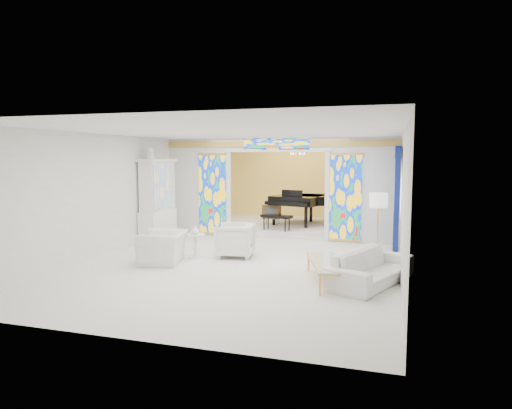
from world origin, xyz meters
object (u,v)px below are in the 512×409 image
(sofa, at_px, (371,268))
(tv_console, at_px, (272,212))
(coffee_table, at_px, (326,263))
(grand_piano, at_px, (305,200))
(armchair_right, at_px, (235,240))
(armchair_left, at_px, (163,247))
(china_cabinet, at_px, (158,201))

(sofa, relative_size, tv_console, 3.29)
(coffee_table, relative_size, tv_console, 2.96)
(sofa, bearing_deg, grand_piano, 43.80)
(armchair_right, bearing_deg, tv_console, 174.05)
(armchair_right, height_order, grand_piano, grand_piano)
(coffee_table, relative_size, grand_piano, 0.64)
(armchair_left, distance_m, grand_piano, 6.35)
(armchair_left, bearing_deg, tv_console, 154.67)
(armchair_right, distance_m, sofa, 3.65)
(coffee_table, distance_m, tv_console, 6.53)
(armchair_left, distance_m, tv_console, 5.54)
(china_cabinet, distance_m, coffee_table, 6.15)
(grand_piano, bearing_deg, armchair_right, -84.41)
(coffee_table, distance_m, grand_piano, 6.70)
(armchair_right, distance_m, tv_console, 4.32)
(coffee_table, bearing_deg, armchair_right, 146.32)
(armchair_right, bearing_deg, armchair_left, -59.72)
(china_cabinet, relative_size, grand_piano, 0.88)
(tv_console, bearing_deg, armchair_right, -87.51)
(china_cabinet, relative_size, tv_console, 4.08)
(china_cabinet, bearing_deg, tv_console, 48.23)
(coffee_table, height_order, tv_console, tv_console)
(china_cabinet, bearing_deg, grand_piano, 43.33)
(china_cabinet, bearing_deg, sofa, -24.99)
(coffee_table, bearing_deg, grand_piano, 104.19)
(armchair_right, bearing_deg, grand_piano, 161.50)
(china_cabinet, distance_m, grand_piano, 5.06)
(armchair_left, height_order, armchair_right, armchair_right)
(sofa, height_order, tv_console, tv_console)
(armchair_left, xyz_separation_m, sofa, (4.68, -0.42, -0.04))
(armchair_right, xyz_separation_m, sofa, (3.32, -1.52, -0.09))
(grand_piano, bearing_deg, coffee_table, -60.41)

